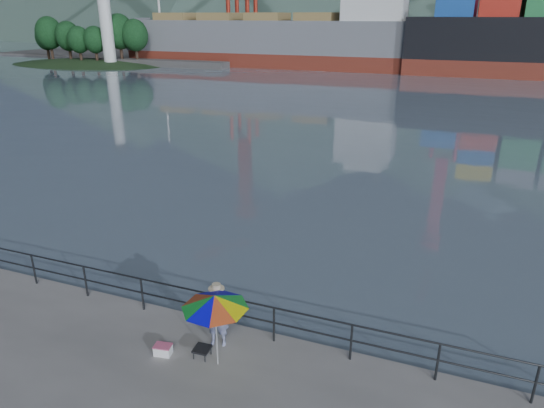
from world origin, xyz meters
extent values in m
cube|color=slate|center=(0.00, 130.00, 0.00)|extent=(500.00, 280.00, 0.00)
cube|color=#514F4C|center=(10.00, 93.00, 0.00)|extent=(200.00, 40.00, 0.40)
cylinder|color=#2D3033|center=(0.00, 1.70, 1.00)|extent=(22.00, 0.05, 0.05)
cylinder|color=#2D3033|center=(0.00, 1.70, 0.55)|extent=(22.00, 0.05, 0.05)
cube|color=#2D3033|center=(0.00, 1.70, 0.50)|extent=(22.00, 0.06, 1.00)
ellipsoid|color=#263F1E|center=(-55.00, 62.00, 0.00)|extent=(48.00, 26.40, 8.40)
cylinder|color=white|center=(-49.00, 61.00, 6.50)|extent=(2.00, 2.00, 13.00)
cube|color=orange|center=(10.00, 92.00, 3.90)|extent=(6.00, 2.40, 7.80)
cube|color=gray|center=(16.50, 92.00, 3.90)|extent=(6.00, 2.40, 7.80)
cube|color=red|center=(10.00, 95.00, 2.60)|extent=(6.00, 2.40, 5.20)
cube|color=red|center=(16.50, 95.00, 1.30)|extent=(6.00, 2.40, 2.60)
imported|color=#333E87|center=(1.72, 1.08, 0.80)|extent=(0.67, 0.52, 1.61)
cylinder|color=white|center=(2.05, 0.37, 0.88)|extent=(0.04, 0.04, 1.76)
cone|color=#0A06D6|center=(2.05, 0.37, 1.76)|extent=(1.99, 1.99, 0.32)
cube|color=black|center=(1.57, 0.47, 0.23)|extent=(0.42, 0.42, 0.05)
cube|color=#2D3033|center=(1.57, 0.47, 0.10)|extent=(0.33, 0.33, 0.21)
cube|color=white|center=(0.62, 0.21, 0.12)|extent=(0.45, 0.34, 0.24)
cylinder|color=black|center=(1.65, 1.95, 0.00)|extent=(0.17, 1.55, 1.10)
cube|color=maroon|center=(-23.55, 70.97, 0.75)|extent=(51.53, 8.92, 2.50)
cube|color=slate|center=(-23.55, 70.97, 4.50)|extent=(51.53, 8.92, 5.00)
camera|label=1|loc=(6.69, -8.03, 7.89)|focal=32.00mm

